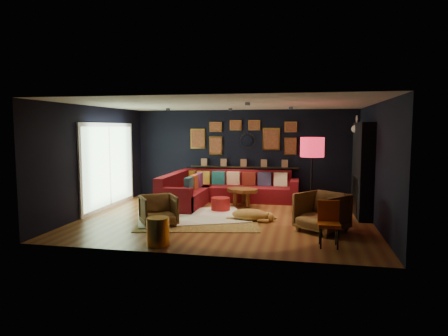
% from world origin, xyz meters
% --- Properties ---
extents(floor, '(6.50, 6.50, 0.00)m').
position_xyz_m(floor, '(0.00, 0.00, 0.00)').
color(floor, brown).
rests_on(floor, ground).
extents(room_walls, '(6.50, 6.50, 6.50)m').
position_xyz_m(room_walls, '(0.00, 0.00, 1.59)').
color(room_walls, black).
rests_on(room_walls, ground).
extents(sectional, '(3.41, 2.69, 0.86)m').
position_xyz_m(sectional, '(-0.61, 1.81, 0.32)').
color(sectional, maroon).
rests_on(sectional, ground).
extents(ledge, '(3.20, 0.12, 0.04)m').
position_xyz_m(ledge, '(0.00, 2.68, 0.92)').
color(ledge, black).
rests_on(ledge, room_walls).
extents(gallery_wall, '(3.15, 0.04, 1.02)m').
position_xyz_m(gallery_wall, '(-0.01, 2.72, 1.81)').
color(gallery_wall, '#C8872F').
rests_on(gallery_wall, room_walls).
extents(sunburst_mirror, '(0.47, 0.16, 0.47)m').
position_xyz_m(sunburst_mirror, '(0.10, 2.72, 1.70)').
color(sunburst_mirror, silver).
rests_on(sunburst_mirror, room_walls).
extents(fireplace, '(0.31, 1.60, 2.20)m').
position_xyz_m(fireplace, '(3.09, 0.90, 1.02)').
color(fireplace, black).
rests_on(fireplace, ground).
extents(deer_head, '(0.50, 0.28, 0.45)m').
position_xyz_m(deer_head, '(3.14, 1.40, 2.05)').
color(deer_head, white).
rests_on(deer_head, fireplace).
extents(sliding_door, '(0.06, 2.80, 2.20)m').
position_xyz_m(sliding_door, '(-3.22, 0.60, 1.10)').
color(sliding_door, white).
rests_on(sliding_door, ground).
extents(ceiling_spots, '(3.30, 2.50, 0.06)m').
position_xyz_m(ceiling_spots, '(-0.00, 0.80, 2.56)').
color(ceiling_spots, black).
rests_on(ceiling_spots, room_walls).
extents(shag_rug, '(2.96, 2.61, 0.03)m').
position_xyz_m(shag_rug, '(-0.80, -0.08, 0.02)').
color(shag_rug, white).
rests_on(shag_rug, ground).
extents(leopard_rug, '(2.87, 2.28, 0.01)m').
position_xyz_m(leopard_rug, '(-0.50, -0.51, 0.01)').
color(leopard_rug, gold).
rests_on(leopard_rug, ground).
extents(coffee_table, '(1.07, 0.94, 0.45)m').
position_xyz_m(coffee_table, '(0.17, 1.39, 0.39)').
color(coffee_table, brown).
rests_on(coffee_table, shag_rug).
extents(pouf, '(0.47, 0.47, 0.31)m').
position_xyz_m(pouf, '(-0.28, 0.70, 0.19)').
color(pouf, maroon).
rests_on(pouf, shag_rug).
extents(armchair_left, '(0.96, 0.94, 0.73)m').
position_xyz_m(armchair_left, '(-1.26, -1.02, 0.36)').
color(armchair_left, '#A26A30').
rests_on(armchair_left, ground).
extents(armchair_right, '(1.15, 1.14, 0.87)m').
position_xyz_m(armchair_right, '(2.12, -0.82, 0.43)').
color(armchair_right, '#A26A30').
rests_on(armchair_right, ground).
extents(gold_stool, '(0.40, 0.40, 0.50)m').
position_xyz_m(gold_stool, '(-0.77, -2.35, 0.25)').
color(gold_stool, '#C8872F').
rests_on(gold_stool, ground).
extents(orange_chair, '(0.39, 0.39, 0.80)m').
position_xyz_m(orange_chair, '(2.19, -1.79, 0.47)').
color(orange_chair, black).
rests_on(orange_chair, ground).
extents(floor_lamp, '(0.51, 0.51, 1.87)m').
position_xyz_m(floor_lamp, '(1.91, -0.05, 1.59)').
color(floor_lamp, black).
rests_on(floor_lamp, ground).
extents(dog, '(1.16, 0.60, 0.36)m').
position_xyz_m(dog, '(0.59, -0.20, 0.20)').
color(dog, '#C49047').
rests_on(dog, leopard_rug).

